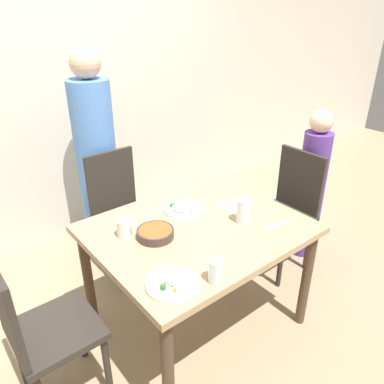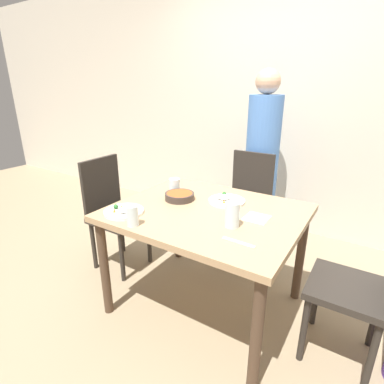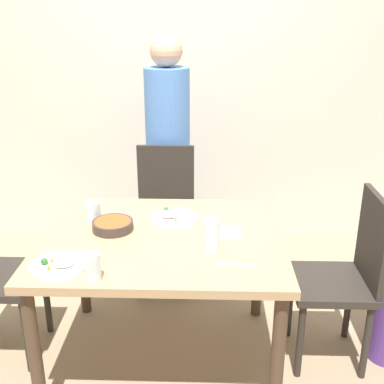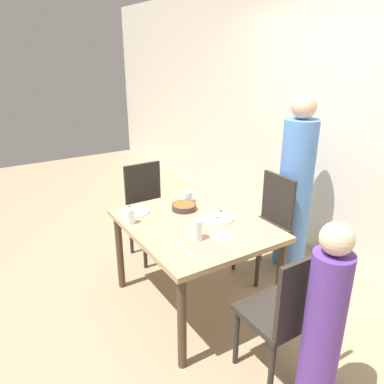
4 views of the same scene
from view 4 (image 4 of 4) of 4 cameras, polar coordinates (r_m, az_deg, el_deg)
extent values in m
plane|color=#998466|center=(3.27, 0.31, -16.38)|extent=(10.00, 10.00, 0.00)
cube|color=beige|center=(3.75, 21.57, 9.79)|extent=(10.00, 0.06, 2.70)
cube|color=tan|center=(2.89, 0.33, -5.01)|extent=(1.18, 0.97, 0.04)
cylinder|color=#4C3828|center=(3.32, -10.96, -8.93)|extent=(0.06, 0.06, 0.70)
cylinder|color=#4C3828|center=(2.53, -1.55, -19.38)|extent=(0.06, 0.06, 0.70)
cylinder|color=#4C3828|center=(3.66, 1.54, -5.56)|extent=(0.06, 0.06, 0.70)
cylinder|color=#4C3828|center=(2.96, 13.21, -13.24)|extent=(0.06, 0.06, 0.70)
cube|color=#2D2823|center=(3.47, 10.45, -5.65)|extent=(0.40, 0.40, 0.04)
cube|color=#2D2823|center=(3.49, 12.99, -1.16)|extent=(0.38, 0.03, 0.47)
cylinder|color=#2D2823|center=(3.59, 6.46, -8.67)|extent=(0.04, 0.04, 0.43)
cylinder|color=#2D2823|center=(3.38, 9.96, -10.95)|extent=(0.04, 0.04, 0.43)
cylinder|color=#2D2823|center=(3.79, 10.43, -7.28)|extent=(0.04, 0.04, 0.43)
cylinder|color=#2D2823|center=(3.58, 13.97, -9.31)|extent=(0.04, 0.04, 0.43)
cube|color=#2D2823|center=(2.50, 12.60, -17.57)|extent=(0.40, 0.40, 0.04)
cube|color=#2D2823|center=(2.25, 16.47, -14.78)|extent=(0.03, 0.38, 0.47)
cylinder|color=#2D2823|center=(2.83, 12.32, -18.39)|extent=(0.04, 0.04, 0.43)
cylinder|color=#2D2823|center=(2.65, 6.78, -21.09)|extent=(0.04, 0.04, 0.43)
cylinder|color=#2D2823|center=(2.67, 17.56, -21.85)|extent=(0.04, 0.04, 0.43)
cylinder|color=#2D2823|center=(2.48, 11.99, -25.16)|extent=(0.04, 0.04, 0.43)
cube|color=#2D2823|center=(3.71, -6.13, -3.58)|extent=(0.40, 0.40, 0.04)
cube|color=#2D2823|center=(3.77, -7.51, 0.92)|extent=(0.03, 0.38, 0.47)
cylinder|color=#2D2823|center=(3.62, -7.19, -8.45)|extent=(0.04, 0.04, 0.43)
cylinder|color=#2D2823|center=(3.75, -2.59, -7.20)|extent=(0.04, 0.04, 0.43)
cylinder|color=#2D2823|center=(3.89, -9.26, -6.37)|extent=(0.04, 0.04, 0.43)
cylinder|color=#2D2823|center=(4.01, -4.92, -5.29)|extent=(0.04, 0.04, 0.43)
cylinder|color=#5184D1|center=(3.63, 15.36, -0.42)|extent=(0.31, 0.31, 1.41)
sphere|color=#DBAD89|center=(3.43, 16.69, 12.39)|extent=(0.22, 0.22, 0.22)
cylinder|color=#5B3893|center=(2.28, 19.12, -20.29)|extent=(0.21, 0.21, 1.04)
sphere|color=beige|center=(1.95, 21.23, -6.64)|extent=(0.17, 0.17, 0.17)
cylinder|color=#3D332D|center=(3.10, -1.23, -2.28)|extent=(0.20, 0.20, 0.05)
cylinder|color=#BC5123|center=(3.09, -1.23, -1.93)|extent=(0.18, 0.18, 0.01)
cylinder|color=white|center=(3.08, -8.86, -2.97)|extent=(0.25, 0.25, 0.02)
ellipsoid|color=white|center=(3.05, -8.80, -2.83)|extent=(0.10, 0.10, 0.02)
cone|color=orange|center=(3.08, -10.00, -2.64)|extent=(0.02, 0.02, 0.03)
sphere|color=#2D702D|center=(3.12, -9.48, -2.23)|extent=(0.03, 0.03, 0.03)
cone|color=orange|center=(3.11, -8.92, -2.38)|extent=(0.02, 0.02, 0.02)
cylinder|color=white|center=(2.94, 3.99, -3.98)|extent=(0.25, 0.25, 0.02)
ellipsoid|color=white|center=(2.96, 3.79, -3.38)|extent=(0.10, 0.10, 0.02)
cone|color=orange|center=(2.89, 3.13, -3.95)|extent=(0.02, 0.02, 0.02)
sphere|color=#2D702D|center=(2.99, 4.39, -3.02)|extent=(0.03, 0.03, 0.03)
cylinder|color=silver|center=(3.24, -0.62, -0.70)|extent=(0.08, 0.08, 0.10)
cylinder|color=silver|center=(2.88, -9.39, -3.64)|extent=(0.07, 0.07, 0.12)
cylinder|color=silver|center=(2.61, 0.73, -5.78)|extent=(0.08, 0.08, 0.15)
cube|color=white|center=(2.67, 4.91, -6.85)|extent=(0.14, 0.14, 0.01)
cube|color=silver|center=(2.49, -0.87, -9.02)|extent=(0.18, 0.03, 0.01)
camera|label=1|loc=(3.38, -33.66, 15.89)|focal=35.00mm
camera|label=2|loc=(1.42, -35.93, -3.31)|focal=28.00mm
camera|label=3|loc=(2.12, -52.31, 7.31)|focal=45.00mm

